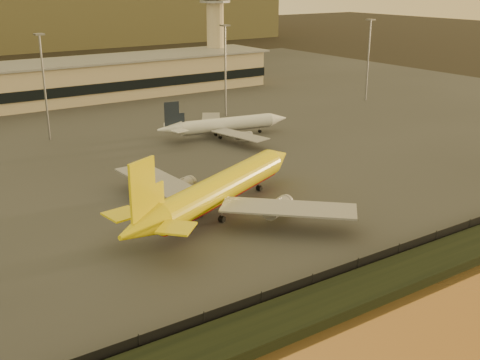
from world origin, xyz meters
The scene contains 10 objects.
ground centered at (0.00, 0.00, 0.00)m, with size 900.00×900.00×0.00m, color black.
embankment centered at (0.00, -17.00, 0.70)m, with size 320.00×7.00×1.40m, color black.
tarmac centered at (0.00, 95.00, 0.10)m, with size 320.00×220.00×0.20m, color #2D2D2D.
perimeter_fence centered at (0.00, -13.00, 1.30)m, with size 300.00×0.05×2.20m, color black.
control_tower centered at (70.00, 131.00, 21.66)m, with size 11.20×11.20×35.50m.
apron_light_masts centered at (15.00, 75.00, 15.70)m, with size 152.20×12.20×25.40m.
dhl_cargo_jet centered at (-1.88, 15.48, 4.53)m, with size 45.99×43.58×14.52m.
white_narrowbody_jet centered at (27.02, 58.40, 3.17)m, with size 34.52×33.29×9.94m.
gse_vehicle_yellow centered at (10.86, 27.52, 1.05)m, with size 3.79×1.71×1.71m, color yellow.
gse_vehicle_white centered at (-6.38, 29.35, 1.13)m, with size 4.16×1.87×1.87m, color silver.
Camera 1 is at (-51.83, -63.89, 38.08)m, focal length 45.00 mm.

